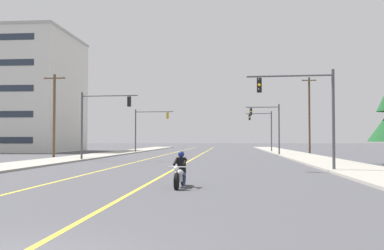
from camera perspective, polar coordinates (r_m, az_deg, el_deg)
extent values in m
cube|color=yellow|center=(51.31, 0.96, -4.06)|extent=(0.16, 100.00, 0.01)
cube|color=yellow|center=(51.79, -3.86, -4.04)|extent=(0.16, 100.00, 0.01)
cube|color=#9E998E|center=(46.88, 14.75, -4.12)|extent=(4.40, 110.00, 0.14)
cube|color=#9E998E|center=(48.60, -13.27, -4.05)|extent=(4.40, 110.00, 0.14)
cylinder|color=black|center=(16.62, -2.07, -7.51)|extent=(0.16, 0.65, 0.64)
cylinder|color=black|center=(18.14, -1.18, -7.04)|extent=(0.16, 0.65, 0.64)
cylinder|color=silver|center=(16.69, -2.01, -6.40)|extent=(0.09, 0.33, 0.68)
sphere|color=white|center=(16.53, -2.10, -5.80)|extent=(0.20, 0.20, 0.20)
cylinder|color=silver|center=(16.72, -1.97, -5.59)|extent=(0.70, 0.09, 0.04)
ellipsoid|color=#B7BABF|center=(17.24, -1.67, -6.37)|extent=(0.35, 0.58, 0.28)
cube|color=silver|center=(17.38, -1.60, -7.10)|extent=(0.27, 0.45, 0.24)
cube|color=black|center=(17.68, -1.42, -6.46)|extent=(0.31, 0.54, 0.12)
cube|color=#B7BABF|center=(18.07, -1.20, -6.11)|extent=(0.22, 0.37, 0.08)
cylinder|color=silver|center=(17.80, -1.83, -7.20)|extent=(0.11, 0.55, 0.08)
cube|color=black|center=(17.61, -1.44, -5.24)|extent=(0.37, 0.26, 0.56)
sphere|color=navy|center=(17.57, -1.45, -3.91)|extent=(0.26, 0.26, 0.26)
cylinder|color=navy|center=(17.48, -1.07, -6.51)|extent=(0.17, 0.45, 0.30)
cylinder|color=navy|center=(17.32, -1.10, -7.55)|extent=(0.12, 0.16, 0.35)
cylinder|color=black|center=(17.32, -0.93, -4.96)|extent=(0.13, 0.53, 0.27)
cylinder|color=navy|center=(17.52, -1.98, -6.50)|extent=(0.17, 0.45, 0.30)
cylinder|color=navy|center=(17.38, -2.15, -7.53)|extent=(0.12, 0.16, 0.35)
cylinder|color=black|center=(17.38, -2.24, -4.95)|extent=(0.13, 0.53, 0.27)
cylinder|color=#47474C|center=(27.34, 18.30, 0.62)|extent=(0.18, 0.18, 6.20)
cylinder|color=#47474C|center=(27.25, 12.80, 6.39)|extent=(5.22, 0.40, 0.11)
cube|color=black|center=(27.09, 8.94, 5.24)|extent=(0.31, 0.26, 0.90)
sphere|color=black|center=(26.97, 8.94, 5.91)|extent=(0.18, 0.18, 0.18)
sphere|color=orange|center=(26.93, 8.94, 5.28)|extent=(0.18, 0.18, 0.18)
sphere|color=black|center=(26.90, 8.95, 4.65)|extent=(0.18, 0.18, 0.18)
cylinder|color=#47474C|center=(40.07, -14.44, -0.18)|extent=(0.18, 0.18, 6.20)
cylinder|color=#47474C|center=(39.31, -10.90, 3.84)|extent=(5.21, 0.44, 0.11)
cube|color=black|center=(38.69, -8.36, 3.10)|extent=(0.31, 0.26, 0.90)
sphere|color=black|center=(38.87, -8.29, 3.52)|extent=(0.18, 0.18, 0.18)
sphere|color=orange|center=(38.84, -8.29, 3.08)|extent=(0.18, 0.18, 0.18)
sphere|color=black|center=(38.82, -8.29, 2.64)|extent=(0.18, 0.18, 0.18)
cylinder|color=#47474C|center=(52.97, 11.50, -0.61)|extent=(0.18, 0.18, 6.20)
cylinder|color=#47474C|center=(52.95, 9.34, 2.36)|extent=(3.97, 0.19, 0.11)
cube|color=black|center=(52.85, 7.84, 1.76)|extent=(0.30, 0.25, 0.90)
sphere|color=black|center=(52.71, 7.84, 2.10)|extent=(0.18, 0.18, 0.18)
sphere|color=orange|center=(52.69, 7.85, 1.77)|extent=(0.18, 0.18, 0.18)
sphere|color=black|center=(52.67, 7.85, 1.45)|extent=(0.18, 0.18, 0.18)
cylinder|color=#47474C|center=(61.87, -7.52, -0.81)|extent=(0.18, 0.18, 6.20)
cylinder|color=#47474C|center=(61.27, -5.03, 1.77)|extent=(5.50, 0.47, 0.11)
cube|color=#B79319|center=(60.81, -3.27, 1.27)|extent=(0.32, 0.26, 0.90)
sphere|color=black|center=(60.98, -3.24, 1.55)|extent=(0.18, 0.18, 0.18)
sphere|color=orange|center=(60.97, -3.24, 1.26)|extent=(0.18, 0.18, 0.18)
sphere|color=black|center=(60.95, -3.24, 0.98)|extent=(0.18, 0.18, 0.18)
cylinder|color=#47474C|center=(66.04, 10.52, -0.86)|extent=(0.18, 0.18, 6.20)
cylinder|color=#47474C|center=(66.08, 8.83, 1.52)|extent=(3.86, 0.32, 0.11)
cube|color=black|center=(66.05, 7.66, 1.04)|extent=(0.31, 0.26, 0.90)
sphere|color=black|center=(65.91, 7.66, 1.30)|extent=(0.18, 0.18, 0.18)
sphere|color=orange|center=(65.89, 7.66, 1.04)|extent=(0.18, 0.18, 0.18)
sphere|color=black|center=(65.88, 7.66, 0.78)|extent=(0.18, 0.18, 0.18)
cylinder|color=brown|center=(45.74, -17.86, 1.12)|extent=(0.26, 0.26, 8.56)
cube|color=brown|center=(46.11, -17.81, 5.94)|extent=(2.23, 0.12, 0.12)
cylinder|color=slate|center=(46.49, -18.88, 6.01)|extent=(0.08, 0.08, 0.12)
cylinder|color=slate|center=(45.77, -16.72, 6.12)|extent=(0.08, 0.08, 0.12)
cylinder|color=#4C3828|center=(59.66, 15.34, 1.24)|extent=(0.26, 0.26, 10.27)
cube|color=#4C3828|center=(60.10, 15.30, 5.75)|extent=(1.93, 0.12, 0.12)
cylinder|color=slate|center=(59.97, 14.54, 5.85)|extent=(0.08, 0.08, 0.12)
cylinder|color=slate|center=(60.26, 16.06, 5.83)|extent=(0.08, 0.08, 0.12)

